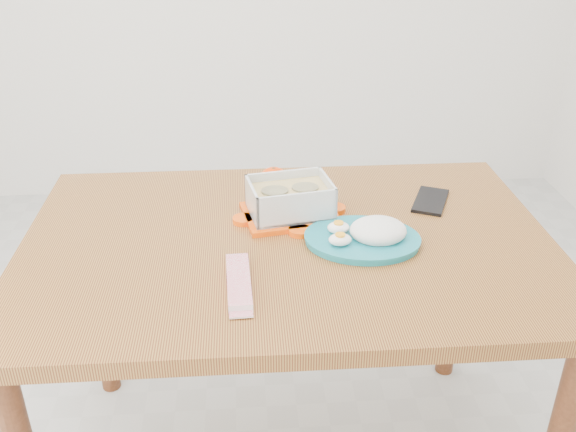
{
  "coord_description": "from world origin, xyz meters",
  "views": [
    {
      "loc": [
        0.05,
        -1.44,
        1.5
      ],
      "look_at": [
        0.15,
        -0.13,
        0.81
      ],
      "focal_mm": 40.0,
      "sensor_mm": 36.0,
      "label": 1
    }
  ],
  "objects": [
    {
      "name": "orange_fruit",
      "position": [
        0.13,
        0.09,
        0.79
      ],
      "size": [
        0.09,
        0.09,
        0.09
      ],
      "primitive_type": "sphere",
      "color": "#FC4D05",
      "rests_on": "dining_table"
    },
    {
      "name": "candy_bar",
      "position": [
        0.03,
        -0.32,
        0.76
      ],
      "size": [
        0.05,
        0.2,
        0.02
      ],
      "primitive_type": "cube",
      "rotation": [
        0.0,
        0.0,
        1.6
      ],
      "color": "red",
      "rests_on": "dining_table"
    },
    {
      "name": "rice_plate",
      "position": [
        0.33,
        -0.16,
        0.77
      ],
      "size": [
        0.31,
        0.31,
        0.07
      ],
      "rotation": [
        0.0,
        0.0,
        -0.17
      ],
      "color": "#187A87",
      "rests_on": "dining_table"
    },
    {
      "name": "smartphone",
      "position": [
        0.54,
        0.03,
        0.75
      ],
      "size": [
        0.13,
        0.17,
        0.01
      ],
      "primitive_type": "cube",
      "rotation": [
        0.0,
        0.0,
        -0.42
      ],
      "color": "black",
      "rests_on": "dining_table"
    },
    {
      "name": "ground",
      "position": [
        0.0,
        0.0,
        0.0
      ],
      "size": [
        3.5,
        3.5,
        0.0
      ],
      "primitive_type": "plane",
      "color": "#B7B7B2",
      "rests_on": "ground"
    },
    {
      "name": "dining_table",
      "position": [
        0.15,
        -0.13,
        0.66
      ],
      "size": [
        1.26,
        0.84,
        0.75
      ],
      "rotation": [
        0.0,
        0.0,
        -0.01
      ],
      "color": "#A36F2E",
      "rests_on": "ground"
    },
    {
      "name": "food_container",
      "position": [
        0.16,
        -0.02,
        0.8
      ],
      "size": [
        0.25,
        0.21,
        0.1
      ],
      "rotation": [
        0.0,
        0.0,
        0.17
      ],
      "color": "#FF5107",
      "rests_on": "dining_table"
    }
  ]
}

